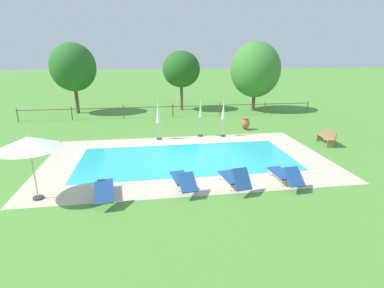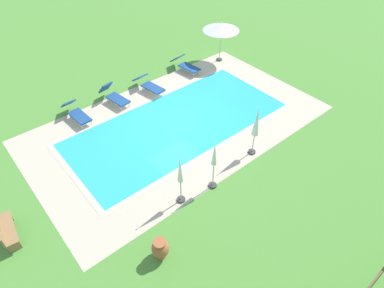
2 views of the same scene
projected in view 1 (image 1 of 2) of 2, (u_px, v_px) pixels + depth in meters
name	position (u px, v px, depth m)	size (l,w,h in m)	color
ground_plane	(187.00, 159.00, 14.68)	(160.00, 160.00, 0.00)	#518E38
pool_deck_paving	(187.00, 159.00, 14.67)	(13.76, 8.02, 0.01)	beige
swimming_pool_water	(187.00, 159.00, 14.67)	(10.43, 4.69, 0.01)	#2DB7C6
pool_coping_rim	(187.00, 159.00, 14.67)	(10.91, 5.17, 0.01)	beige
sun_lounger_north_near_steps	(105.00, 189.00, 10.63)	(0.82, 2.05, 0.85)	navy
sun_lounger_north_mid	(234.00, 178.00, 11.49)	(0.87, 1.95, 0.97)	navy
sun_lounger_north_far	(284.00, 174.00, 11.86)	(0.72, 2.02, 0.86)	navy
sun_lounger_north_end	(183.00, 179.00, 11.43)	(0.89, 2.08, 0.81)	navy
patio_umbrella_open_foreground	(29.00, 143.00, 10.06)	(2.13, 2.13, 2.38)	#383838
patio_umbrella_closed_row_west	(200.00, 114.00, 18.18)	(0.32, 0.32, 2.29)	#383838
patio_umbrella_closed_row_mid_west	(223.00, 114.00, 18.16)	(0.32, 0.32, 2.29)	#383838
patio_umbrella_closed_row_centre	(158.00, 114.00, 17.48)	(0.32, 0.32, 2.37)	#383838
wooden_bench_lawn_side	(327.00, 136.00, 16.86)	(0.62, 1.54, 0.87)	#937047
terracotta_urn_near_fence	(245.00, 123.00, 20.02)	(0.56, 0.56, 0.81)	#A85B38
perimeter_fence	(173.00, 108.00, 23.91)	(23.57, 0.08, 1.05)	brown
tree_far_west	(73.00, 67.00, 24.49)	(3.72, 3.72, 5.83)	brown
tree_west_mid	(181.00, 69.00, 25.98)	(3.28, 3.28, 5.19)	brown
tree_centre	(255.00, 70.00, 25.70)	(4.29, 4.29, 5.96)	brown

